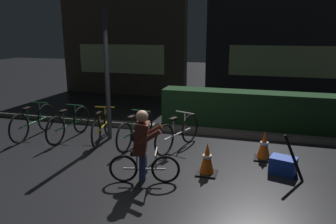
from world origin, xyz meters
name	(u,v)px	position (x,y,z in m)	size (l,w,h in m)	color
ground_plane	(149,165)	(0.00, 0.00, 0.00)	(40.00, 40.00, 0.00)	black
sidewalk_curb	(178,129)	(0.00, 2.20, 0.06)	(12.00, 0.24, 0.12)	#56544F
hedge_row	(253,110)	(1.80, 3.10, 0.47)	(4.80, 0.70, 0.93)	#19381C
storefront_left	(123,36)	(-3.31, 6.50, 2.24)	(5.00, 0.54, 4.51)	#42382D
storefront_right	(289,40)	(2.82, 7.20, 2.15)	(5.89, 0.54, 4.32)	#262328
street_post	(107,76)	(-1.40, 1.20, 1.48)	(0.10, 0.10, 2.96)	#2D2D33
parked_bike_leftmost	(33,122)	(-3.22, 0.85, 0.35)	(0.46, 1.70, 0.78)	black
parked_bike_left_mid	(69,124)	(-2.30, 0.93, 0.35)	(0.46, 1.65, 0.76)	black
parked_bike_center_left	(102,126)	(-1.50, 1.04, 0.34)	(0.46, 1.58, 0.74)	black
parked_bike_center_right	(136,131)	(-0.64, 0.94, 0.34)	(0.46, 1.60, 0.74)	black
parked_bike_right_mid	(178,133)	(0.31, 0.98, 0.34)	(0.60, 1.57, 0.76)	black
traffic_cone_near	(207,159)	(1.12, -0.10, 0.28)	(0.36, 0.36, 0.58)	black
traffic_cone_far	(264,146)	(2.08, 0.89, 0.28)	(0.36, 0.36, 0.58)	black
blue_crate	(283,165)	(2.42, 0.30, 0.15)	(0.44, 0.32, 0.30)	#193DB7
cyclist	(143,146)	(0.14, -0.70, 0.63)	(1.17, 0.50, 1.25)	black
closed_umbrella	(294,158)	(2.55, 0.05, 0.40)	(0.05, 0.05, 0.85)	black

